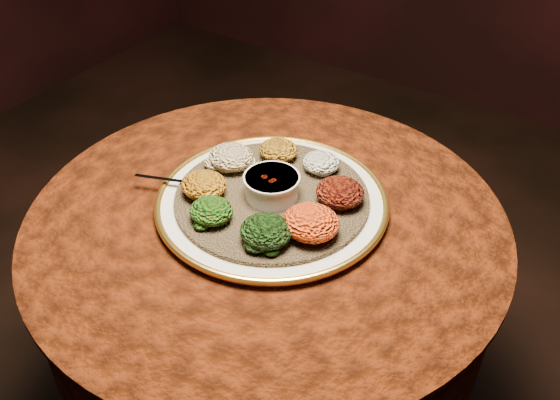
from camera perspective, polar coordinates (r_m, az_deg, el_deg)
The scene contains 13 objects.
table at distance 1.36m, azimuth -1.18°, elevation -7.29°, with size 0.96×0.96×0.73m.
platter at distance 1.26m, azimuth -0.74°, elevation -0.17°, with size 0.52×0.52×0.02m.
injera at distance 1.25m, azimuth -0.75°, elevation 0.22°, with size 0.39×0.39×0.01m, color brown.
stew_bowl at distance 1.23m, azimuth -0.76°, elevation 1.40°, with size 0.11×0.11×0.05m.
spoon at distance 1.29m, azimuth -8.41°, elevation 1.62°, with size 0.14×0.06×0.01m.
portion_ayib at distance 1.31m, azimuth 3.76°, elevation 3.43°, with size 0.08×0.08×0.04m, color silver.
portion_kitfo at distance 1.22m, azimuth 5.51°, elevation 0.72°, with size 0.10×0.09×0.05m, color black.
portion_tikil at distance 1.14m, azimuth 2.84°, elevation -2.08°, with size 0.11×0.10×0.05m, color #BA620F.
portion_gomen at distance 1.13m, azimuth -1.29°, elevation -2.86°, with size 0.10×0.09×0.05m, color black.
portion_mixveg at distance 1.18m, azimuth -6.30°, elevation -1.00°, with size 0.08×0.08×0.04m, color #AC2B0B.
portion_kik at distance 1.25m, azimuth -6.97°, elevation 1.36°, with size 0.09×0.09×0.04m, color #A66A0E.
portion_timatim at distance 1.32m, azimuth -4.49°, elevation 3.94°, with size 0.10×0.09×0.05m, color maroon.
portion_shiro at distance 1.34m, azimuth -0.14°, elevation 4.59°, with size 0.08×0.08×0.04m, color #9A6E12.
Camera 1 is at (0.54, -0.79, 1.53)m, focal length 40.00 mm.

